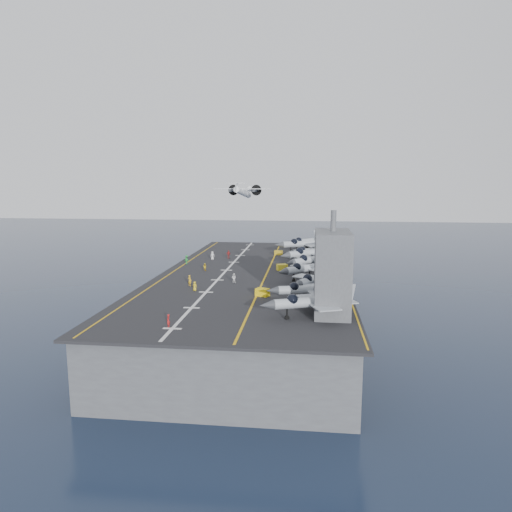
# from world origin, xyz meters

# --- Properties ---
(ground) EXTENTS (500.00, 500.00, 0.00)m
(ground) POSITION_xyz_m (0.00, 0.00, 0.00)
(ground) COLOR #142135
(ground) RESTS_ON ground
(hull) EXTENTS (36.00, 90.00, 10.00)m
(hull) POSITION_xyz_m (0.00, 0.00, 5.00)
(hull) COLOR #56595E
(hull) RESTS_ON ground
(flight_deck) EXTENTS (38.00, 92.00, 0.40)m
(flight_deck) POSITION_xyz_m (0.00, 0.00, 10.20)
(flight_deck) COLOR black
(flight_deck) RESTS_ON hull
(foul_line) EXTENTS (0.35, 90.00, 0.02)m
(foul_line) POSITION_xyz_m (3.00, 0.00, 10.42)
(foul_line) COLOR gold
(foul_line) RESTS_ON flight_deck
(landing_centerline) EXTENTS (0.50, 90.00, 0.02)m
(landing_centerline) POSITION_xyz_m (-6.00, 0.00, 10.42)
(landing_centerline) COLOR silver
(landing_centerline) RESTS_ON flight_deck
(deck_edge_port) EXTENTS (0.25, 90.00, 0.02)m
(deck_edge_port) POSITION_xyz_m (-17.00, 0.00, 10.42)
(deck_edge_port) COLOR gold
(deck_edge_port) RESTS_ON flight_deck
(deck_edge_stbd) EXTENTS (0.25, 90.00, 0.02)m
(deck_edge_stbd) POSITION_xyz_m (18.50, 0.00, 10.42)
(deck_edge_stbd) COLOR gold
(deck_edge_stbd) RESTS_ON flight_deck
(island_superstructure) EXTENTS (5.00, 10.00, 15.00)m
(island_superstructure) POSITION_xyz_m (15.00, -30.00, 17.90)
(island_superstructure) COLOR #56595E
(island_superstructure) RESTS_ON flight_deck
(fighter_jet_0) EXTENTS (16.19, 13.60, 4.78)m
(fighter_jet_0) POSITION_xyz_m (12.28, -32.78, 12.79)
(fighter_jet_0) COLOR gray
(fighter_jet_0) RESTS_ON flight_deck
(fighter_jet_1) EXTENTS (14.53, 11.30, 4.49)m
(fighter_jet_1) POSITION_xyz_m (12.22, -24.68, 12.64)
(fighter_jet_1) COLOR #9299A1
(fighter_jet_1) RESTS_ON flight_deck
(fighter_jet_2) EXTENTS (14.51, 16.14, 4.67)m
(fighter_jet_2) POSITION_xyz_m (13.00, -16.57, 12.74)
(fighter_jet_2) COLOR gray
(fighter_jet_2) RESTS_ON flight_deck
(fighter_jet_3) EXTENTS (16.35, 16.19, 4.79)m
(fighter_jet_3) POSITION_xyz_m (11.65, -7.09, 12.80)
(fighter_jet_3) COLOR #A0A8B2
(fighter_jet_3) RESTS_ON flight_deck
(fighter_jet_4) EXTENTS (17.14, 17.08, 5.04)m
(fighter_jet_4) POSITION_xyz_m (12.90, 2.15, 12.92)
(fighter_jet_4) COLOR #98A2A8
(fighter_jet_4) RESTS_ON flight_deck
(fighter_jet_5) EXTENTS (18.90, 18.11, 5.48)m
(fighter_jet_5) POSITION_xyz_m (12.31, 10.10, 13.14)
(fighter_jet_5) COLOR gray
(fighter_jet_5) RESTS_ON flight_deck
(fighter_jet_6) EXTENTS (16.19, 15.07, 4.68)m
(fighter_jet_6) POSITION_xyz_m (12.55, 15.36, 12.74)
(fighter_jet_6) COLOR gray
(fighter_jet_6) RESTS_ON flight_deck
(fighter_jet_7) EXTENTS (18.56, 15.64, 5.48)m
(fighter_jet_7) POSITION_xyz_m (11.09, 25.68, 13.14)
(fighter_jet_7) COLOR gray
(fighter_jet_7) RESTS_ON flight_deck
(fighter_jet_8) EXTENTS (17.30, 17.52, 5.13)m
(fighter_jet_8) POSITION_xyz_m (11.19, 31.93, 12.97)
(fighter_jet_8) COLOR #959CA4
(fighter_jet_8) RESTS_ON flight_deck
(tow_cart_a) EXTENTS (2.53, 2.12, 1.29)m
(tow_cart_a) POSITION_xyz_m (4.01, -21.49, 11.05)
(tow_cart_a) COLOR yellow
(tow_cart_a) RESTS_ON flight_deck
(tow_cart_b) EXTENTS (2.58, 2.11, 1.33)m
(tow_cart_b) POSITION_xyz_m (5.97, 1.43, 11.07)
(tow_cart_b) COLOR gold
(tow_cart_b) RESTS_ON flight_deck
(tow_cart_c) EXTENTS (2.20, 1.76, 1.15)m
(tow_cart_c) POSITION_xyz_m (3.84, 22.44, 10.98)
(tow_cart_c) COLOR gold
(tow_cart_c) RESTS_ON flight_deck
(crew_0) EXTENTS (1.16, 0.96, 1.66)m
(crew_0) POSITION_xyz_m (-8.22, -19.12, 11.23)
(crew_0) COLOR gold
(crew_0) RESTS_ON flight_deck
(crew_1) EXTENTS (1.47, 1.32, 2.04)m
(crew_1) POSITION_xyz_m (-10.04, -15.61, 11.42)
(crew_1) COLOR gold
(crew_1) RESTS_ON flight_deck
(crew_2) EXTENTS (1.13, 0.95, 1.60)m
(crew_2) POSITION_xyz_m (-10.55, -0.95, 11.20)
(crew_2) COLOR yellow
(crew_2) RESTS_ON flight_deck
(crew_3) EXTENTS (1.48, 1.37, 2.05)m
(crew_3) POSITION_xyz_m (-16.58, 6.53, 11.43)
(crew_3) COLOR green
(crew_3) RESTS_ON flight_deck
(crew_4) EXTENTS (1.46, 1.28, 2.03)m
(crew_4) POSITION_xyz_m (-8.23, 15.26, 11.42)
(crew_4) COLOR #B02321
(crew_4) RESTS_ON flight_deck
(crew_5) EXTENTS (1.47, 1.33, 2.04)m
(crew_5) POSITION_xyz_m (-11.85, 13.10, 11.42)
(crew_5) COLOR white
(crew_5) RESTS_ON flight_deck
(crew_6) EXTENTS (0.73, 1.07, 1.75)m
(crew_6) POSITION_xyz_m (-6.70, -39.41, 11.27)
(crew_6) COLOR #B21919
(crew_6) RESTS_ON flight_deck
(crew_7) EXTENTS (1.26, 0.98, 1.85)m
(crew_7) POSITION_xyz_m (-2.42, -11.98, 11.33)
(crew_7) COLOR white
(crew_7) RESTS_ON flight_deck
(transport_plane) EXTENTS (22.45, 17.26, 4.80)m
(transport_plane) POSITION_xyz_m (-10.74, 58.25, 25.78)
(transport_plane) COLOR silver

